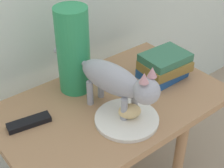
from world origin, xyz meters
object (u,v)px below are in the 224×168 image
Objects in this scene: green_vase at (73,51)px; tv_remote at (29,122)px; side_table at (112,117)px; bread_roll at (130,111)px; plate at (127,119)px; book_stack at (164,66)px; cat at (117,81)px.

tv_remote is (-0.25, -0.08, -0.16)m from green_vase.
bread_roll is at bearing -98.60° from side_table.
plate is 1.51× the size of tv_remote.
tv_remote is at bearing -161.43° from green_vase.
tv_remote is at bearing 171.92° from book_stack.
bread_roll is (-0.02, -0.12, 0.12)m from side_table.
green_vase reaches higher than side_table.
cat is (0.01, 0.06, 0.13)m from plate.
cat is at bearing -15.12° from tv_remote.
green_vase is at bearing 97.73° from bread_roll.
side_table is 1.84× the size of cat.
side_table is at bearing 76.23° from plate.
green_vase reaches higher than plate.
tv_remote reaches higher than plate.
book_stack is (0.29, 0.12, 0.02)m from bread_roll.
plate is at bearing -84.40° from green_vase.
side_table is 0.22m from cat.
bread_roll is 0.11m from cat.
green_vase reaches higher than bread_roll.
bread_roll reaches higher than side_table.
cat reaches higher than side_table.
green_vase reaches higher than cat.
tv_remote is (-0.28, 0.20, 0.00)m from plate.
side_table is 0.17m from bread_roll.
book_stack reaches higher than side_table.
green_vase is (-0.06, 0.16, 0.25)m from side_table.
plate is at bearing -96.53° from cat.
bread_roll is at bearing -11.96° from plate.
plate is 0.67× the size of green_vase.
plate is 0.03m from bread_roll.
book_stack is at bearing 10.08° from cat.
side_table is 4.36× the size of book_stack.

